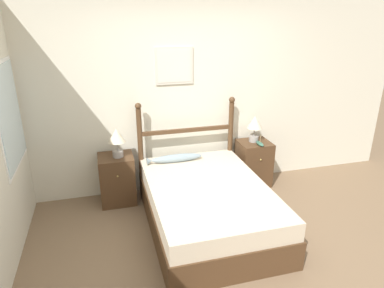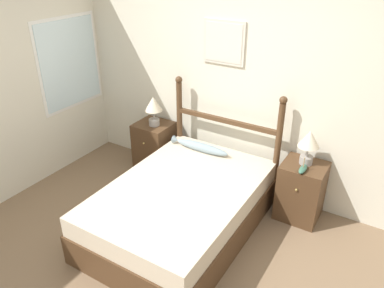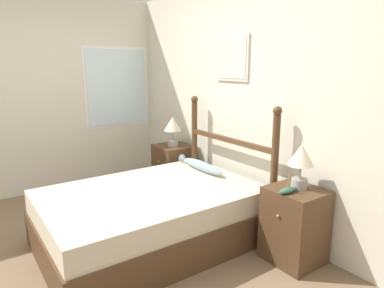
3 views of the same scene
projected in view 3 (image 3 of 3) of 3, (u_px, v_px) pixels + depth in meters
name	position (u px, v px, depth m)	size (l,w,h in m)	color
ground_plane	(92.00, 265.00, 2.90)	(16.00, 16.00, 0.00)	#7A6047
wall_back	(246.00, 102.00, 3.58)	(6.40, 0.08, 2.55)	beige
wall_left	(30.00, 96.00, 4.32)	(0.08, 6.40, 2.55)	beige
bed	(151.00, 216.00, 3.23)	(1.34, 1.97, 0.53)	#4C331E
headboard	(229.00, 156.00, 3.66)	(1.35, 0.08, 1.30)	#4C331E
nightstand_left	(174.00, 170.00, 4.47)	(0.45, 0.44, 0.65)	#4C331E
nightstand_right	(294.00, 225.00, 2.92)	(0.45, 0.44, 0.65)	#4C331E
table_lamp_left	(173.00, 127.00, 4.30)	(0.22, 0.22, 0.38)	gray
table_lamp_right	(301.00, 159.00, 2.81)	(0.22, 0.22, 0.38)	gray
model_boat	(288.00, 190.00, 2.75)	(0.07, 0.19, 0.15)	#386651
fish_pillow	(201.00, 166.00, 3.74)	(0.73, 0.11, 0.11)	#8499A3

